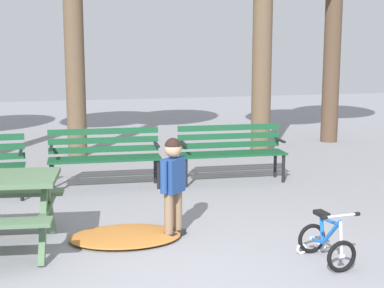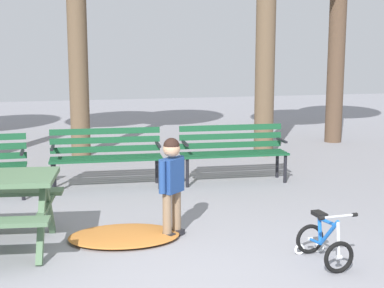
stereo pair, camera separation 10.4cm
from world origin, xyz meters
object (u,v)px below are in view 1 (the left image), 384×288
Objects in this scene: child_standing at (173,179)px; park_bench_right at (231,148)px; park_bench_left at (105,153)px; kids_bicycle at (326,242)px.

park_bench_right is at bearing 57.52° from child_standing.
park_bench_left is 1.90m from park_bench_right.
child_standing is 1.87× the size of kids_bicycle.
park_bench_left is 2.82× the size of kids_bicycle.
park_bench_left is at bearing 100.40° from child_standing.
kids_bicycle is at bearing -42.24° from child_standing.
child_standing is 1.70m from kids_bicycle.
park_bench_right is at bearing -3.36° from park_bench_left.
park_bench_left is 3.89m from kids_bicycle.
kids_bicycle is (1.66, -3.51, -0.31)m from park_bench_left.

